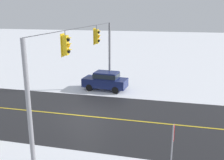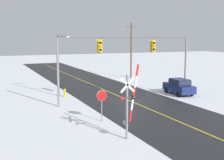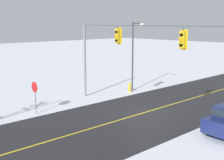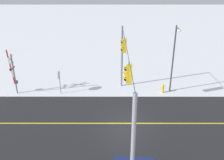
% 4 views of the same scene
% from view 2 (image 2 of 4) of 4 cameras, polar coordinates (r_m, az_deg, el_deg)
% --- Properties ---
extents(ground_plane, '(160.00, 160.00, 0.00)m').
position_cam_2_polar(ground_plane, '(29.60, 3.04, -3.87)').
color(ground_plane, white).
extents(road_asphalt, '(9.00, 80.00, 0.01)m').
position_cam_2_polar(road_asphalt, '(34.96, -1.40, -1.98)').
color(road_asphalt, black).
rests_on(road_asphalt, ground).
extents(lane_centre_line, '(0.14, 72.00, 0.01)m').
position_cam_2_polar(lane_centre_line, '(34.96, -1.40, -1.97)').
color(lane_centre_line, gold).
rests_on(lane_centre_line, ground).
extents(signal_span, '(14.20, 0.47, 6.22)m').
position_cam_2_polar(signal_span, '(29.01, 3.09, 4.00)').
color(signal_span, gray).
rests_on(signal_span, ground).
extents(stop_sign, '(0.80, 0.09, 2.35)m').
position_cam_2_polar(stop_sign, '(21.82, -1.99, -3.65)').
color(stop_sign, gray).
rests_on(stop_sign, ground).
extents(railroad_crossing, '(1.28, 0.31, 4.61)m').
position_cam_2_polar(railroad_crossing, '(17.91, 3.15, -4.46)').
color(railroad_crossing, gray).
rests_on(railroad_crossing, ground).
extents(parked_car_navy, '(2.09, 4.31, 1.74)m').
position_cam_2_polar(parked_car_navy, '(33.01, 12.88, -1.12)').
color(parked_car_navy, navy).
rests_on(parked_car_navy, ground).
extents(streetlamp_near, '(1.39, 0.28, 6.50)m').
position_cam_2_polar(streetlamp_near, '(31.59, -10.01, 3.96)').
color(streetlamp_near, '#38383D').
rests_on(streetlamp_near, ground).
extents(fire_hydrant, '(0.24, 0.31, 0.88)m').
position_cam_2_polar(fire_hydrant, '(31.31, -9.14, -2.42)').
color(fire_hydrant, gold).
rests_on(fire_hydrant, ground).
extents(utility_pole, '(1.80, 0.24, 8.40)m').
position_cam_2_polar(utility_pole, '(45.37, 3.75, 5.86)').
color(utility_pole, brown).
rests_on(utility_pole, ground).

